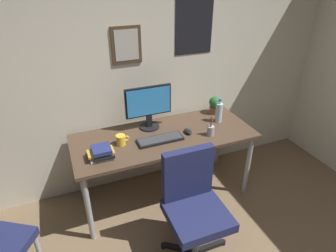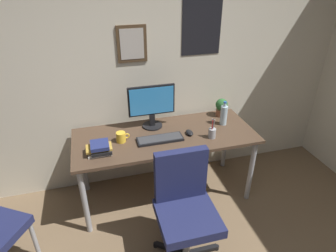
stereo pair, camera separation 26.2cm
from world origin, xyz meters
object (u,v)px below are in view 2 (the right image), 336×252
at_px(computer_mouse, 189,133).
at_px(potted_plant, 221,107).
at_px(monitor, 152,105).
at_px(keyboard, 160,139).
at_px(coffee_mug_near, 121,137).
at_px(water_bottle, 224,115).
at_px(office_chair, 185,204).
at_px(book_stack_left, 100,149).
at_px(pen_cup, 212,133).

relative_size(computer_mouse, potted_plant, 0.56).
distance_m(monitor, computer_mouse, 0.46).
height_order(keyboard, coffee_mug_near, coffee_mug_near).
distance_m(water_bottle, coffee_mug_near, 1.05).
xyz_separation_m(office_chair, water_bottle, (0.66, 0.77, 0.32)).
relative_size(computer_mouse, coffee_mug_near, 0.88).
bearing_deg(office_chair, book_stack_left, 135.79).
relative_size(keyboard, water_bottle, 1.70).
bearing_deg(book_stack_left, coffee_mug_near, 35.58).
xyz_separation_m(monitor, potted_plant, (0.77, 0.03, -0.13)).
height_order(keyboard, book_stack_left, book_stack_left).
height_order(keyboard, computer_mouse, computer_mouse).
bearing_deg(potted_plant, monitor, -177.52).
bearing_deg(computer_mouse, book_stack_left, -173.31).
height_order(keyboard, pen_cup, pen_cup).
relative_size(office_chair, potted_plant, 4.87).
xyz_separation_m(office_chair, book_stack_left, (-0.59, 0.57, 0.26)).
bearing_deg(water_bottle, monitor, 167.94).
height_order(office_chair, book_stack_left, office_chair).
height_order(office_chair, potted_plant, office_chair).
bearing_deg(computer_mouse, monitor, 140.86).
xyz_separation_m(office_chair, pen_cup, (0.45, 0.55, 0.27)).
height_order(keyboard, water_bottle, water_bottle).
distance_m(office_chair, computer_mouse, 0.76).
height_order(water_bottle, book_stack_left, water_bottle).
distance_m(monitor, pen_cup, 0.64).
xyz_separation_m(keyboard, water_bottle, (0.70, 0.13, 0.09)).
distance_m(office_chair, monitor, 1.03).
bearing_deg(pen_cup, keyboard, 169.90).
relative_size(office_chair, water_bottle, 3.76).
bearing_deg(pen_cup, monitor, 143.24).
bearing_deg(coffee_mug_near, keyboard, -12.03).
bearing_deg(keyboard, water_bottle, 10.59).
distance_m(office_chair, keyboard, 0.68).
height_order(office_chair, keyboard, office_chair).
bearing_deg(coffee_mug_near, book_stack_left, -144.42).
bearing_deg(water_bottle, computer_mouse, -165.83).
bearing_deg(monitor, keyboard, -87.98).
xyz_separation_m(monitor, keyboard, (0.01, -0.28, -0.23)).
bearing_deg(water_bottle, keyboard, -169.41).
relative_size(monitor, pen_cup, 2.30).
distance_m(computer_mouse, book_stack_left, 0.86).
height_order(computer_mouse, potted_plant, potted_plant).
bearing_deg(monitor, office_chair, -87.16).
distance_m(keyboard, pen_cup, 0.49).
distance_m(monitor, book_stack_left, 0.67).
bearing_deg(computer_mouse, office_chair, -111.50).
bearing_deg(pen_cup, coffee_mug_near, 169.09).
bearing_deg(monitor, water_bottle, -12.06).
distance_m(office_chair, water_bottle, 1.07).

